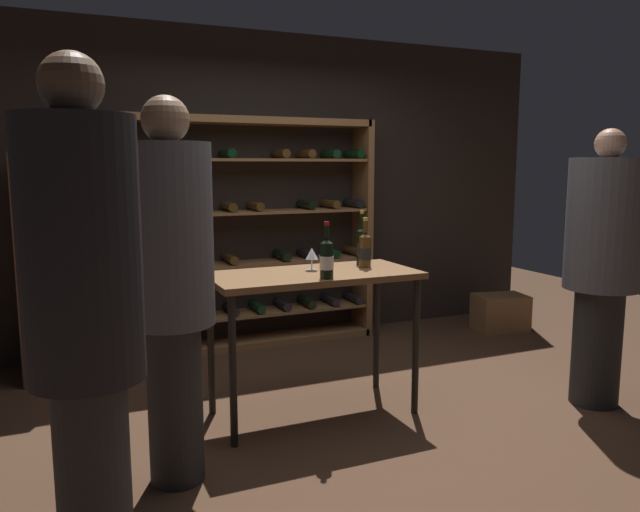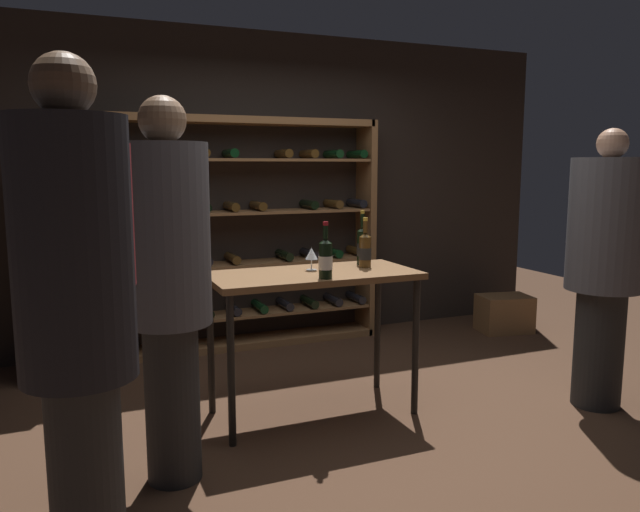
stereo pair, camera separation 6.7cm
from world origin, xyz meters
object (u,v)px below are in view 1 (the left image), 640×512
object	(u,v)px
person_guest_plum_blouse	(84,310)
wine_glass_stemmed_right	(312,255)
wine_rack	(244,235)
wine_bottle_gold_foil	(362,245)
person_bystander_red_print	(603,256)
display_cabinet	(49,268)
person_bystander_dark_jacket	(171,275)
wine_crate	(500,313)
wine_bottle_amber_reserve	(365,250)
wine_bottle_red_label	(327,258)
tasting_table	(313,288)

from	to	relation	value
person_guest_plum_blouse	wine_glass_stemmed_right	bearing A→B (deg)	143.89
wine_rack	wine_bottle_gold_foil	size ratio (longest dim) A/B	6.58
person_bystander_red_print	wine_bottle_gold_foil	bearing A→B (deg)	154.84
wine_rack	display_cabinet	distance (m)	1.58
wine_rack	person_guest_plum_blouse	world-z (taller)	wine_rack
person_guest_plum_blouse	display_cabinet	xyz separation A→B (m)	(-0.12, 2.65, -0.25)
person_bystander_red_print	person_bystander_dark_jacket	bearing A→B (deg)	-178.41
wine_crate	wine_bottle_gold_foil	bearing A→B (deg)	-154.42
wine_glass_stemmed_right	wine_crate	bearing A→B (deg)	23.51
display_cabinet	wine_glass_stemmed_right	world-z (taller)	display_cabinet
wine_rack	wine_crate	bearing A→B (deg)	-11.87
display_cabinet	wine_bottle_gold_foil	distance (m)	2.31
display_cabinet	wine_bottle_amber_reserve	size ratio (longest dim) A/B	5.13
person_bystander_dark_jacket	display_cabinet	size ratio (longest dim) A/B	1.14
person_guest_plum_blouse	wine_bottle_amber_reserve	size ratio (longest dim) A/B	5.98
display_cabinet	wine_bottle_red_label	world-z (taller)	display_cabinet
wine_bottle_amber_reserve	person_guest_plum_blouse	bearing A→B (deg)	-144.05
person_bystander_dark_jacket	wine_crate	size ratio (longest dim) A/B	3.99
wine_bottle_red_label	wine_glass_stemmed_right	distance (m)	0.30
person_bystander_red_print	tasting_table	bearing A→B (deg)	165.16
wine_crate	wine_glass_stemmed_right	xyz separation A→B (m)	(-2.43, -1.06, 0.85)
person_bystander_red_print	person_bystander_dark_jacket	xyz separation A→B (m)	(-2.77, 0.10, 0.06)
wine_crate	wine_bottle_amber_reserve	bearing A→B (deg)	-152.27
person_bystander_dark_jacket	wine_bottle_amber_reserve	world-z (taller)	person_bystander_dark_jacket
tasting_table	wine_glass_stemmed_right	bearing A→B (deg)	74.87
tasting_table	person_guest_plum_blouse	xyz separation A→B (m)	(-1.40, -1.25, 0.27)
wine_bottle_gold_foil	wine_crate	bearing A→B (deg)	25.58
person_guest_plum_blouse	wine_crate	bearing A→B (deg)	132.63
person_bystander_dark_jacket	wine_crate	xyz separation A→B (m)	(3.41, 1.63, -0.89)
person_guest_plum_blouse	wine_bottle_amber_reserve	xyz separation A→B (m)	(1.79, 1.29, -0.05)
person_guest_plum_blouse	display_cabinet	world-z (taller)	person_guest_plum_blouse
wine_rack	wine_bottle_gold_foil	distance (m)	1.53
tasting_table	wine_crate	world-z (taller)	tasting_table
person_bystander_dark_jacket	wine_bottle_red_label	bearing A→B (deg)	100.50
wine_rack	wine_glass_stemmed_right	size ratio (longest dim) A/B	16.56
wine_bottle_red_label	wine_glass_stemmed_right	world-z (taller)	wine_bottle_red_label
wine_rack	person_guest_plum_blouse	xyz separation A→B (m)	(-1.44, -2.88, 0.10)
wine_rack	person_guest_plum_blouse	bearing A→B (deg)	-116.49
person_bystander_red_print	wine_bottle_amber_reserve	world-z (taller)	person_bystander_red_print
person_guest_plum_blouse	wine_crate	xyz separation A→B (m)	(3.84, 2.38, -0.92)
person_bystander_red_print	wine_bottle_red_label	distance (m)	1.85
person_bystander_dark_jacket	wine_bottle_gold_foil	xyz separation A→B (m)	(1.39, 0.66, -0.01)
wine_crate	wine_glass_stemmed_right	distance (m)	2.78
person_bystander_dark_jacket	wine_bottle_red_label	world-z (taller)	person_bystander_dark_jacket
tasting_table	display_cabinet	world-z (taller)	display_cabinet
wine_bottle_amber_reserve	display_cabinet	bearing A→B (deg)	144.65
wine_rack	person_bystander_dark_jacket	distance (m)	2.36
wine_rack	tasting_table	world-z (taller)	wine_rack
person_bystander_dark_jacket	wine_glass_stemmed_right	xyz separation A→B (m)	(0.99, 0.57, -0.03)
display_cabinet	wine_bottle_amber_reserve	world-z (taller)	display_cabinet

